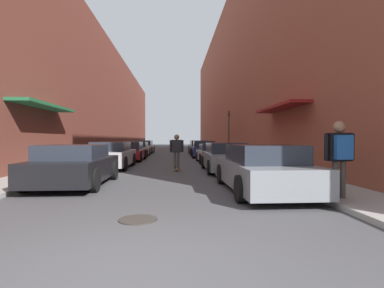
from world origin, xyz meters
The scene contains 19 objects.
ground centered at (0.00, 23.18, 0.00)m, with size 127.49×127.49×0.00m, color #424244.
curb_strip_left centered at (-4.72, 28.97, 0.06)m, with size 1.80×57.95×0.12m.
curb_strip_right centered at (4.72, 28.97, 0.06)m, with size 1.80×57.95×0.12m.
building_row_left centered at (-7.62, 28.97, 5.39)m, with size 4.90×57.95×10.77m.
building_row_right centered at (7.62, 28.97, 7.78)m, with size 4.90×57.95×15.56m.
parked_car_left_0 centered at (-2.70, 6.40, 0.63)m, with size 2.06×4.20×1.29m.
parked_car_left_1 centered at (-2.74, 12.12, 0.65)m, with size 1.92×4.65×1.33m.
parked_car_left_2 centered at (-2.71, 17.43, 0.62)m, with size 2.05×4.58×1.29m.
parked_car_left_3 centered at (-2.77, 22.55, 0.60)m, with size 1.95×4.00×1.23m.
parked_car_left_4 centered at (-2.80, 28.37, 0.65)m, with size 1.93×4.75×1.33m.
parked_car_right_0 centered at (2.84, 4.99, 0.63)m, with size 1.99×4.75×1.31m.
parked_car_right_1 centered at (2.69, 10.23, 0.63)m, with size 1.86×4.50×1.30m.
parked_car_right_2 centered at (2.79, 15.41, 0.57)m, with size 1.88×4.00×1.18m.
parked_car_right_3 centered at (2.74, 20.87, 0.64)m, with size 1.99×4.27×1.33m.
parked_car_right_4 centered at (2.74, 26.30, 0.65)m, with size 1.88×4.82×1.35m.
skateboarder centered at (0.51, 10.73, 1.04)m, with size 0.64×0.78×1.68m.
manhole_cover centered at (-0.22, 2.22, 0.01)m, with size 0.70×0.70×0.02m.
traffic_light centered at (4.94, 21.65, 2.40)m, with size 0.16×0.22×3.71m.
pedestrian centered at (4.17, 3.36, 1.22)m, with size 0.70×0.39×1.76m.
Camera 1 is at (0.45, -3.20, 1.46)m, focal length 28.00 mm.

